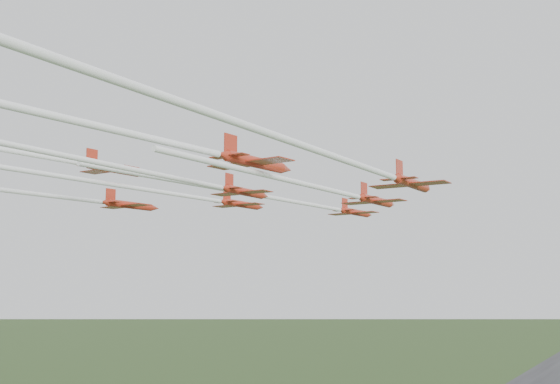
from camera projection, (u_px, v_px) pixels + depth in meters
The scene contains 8 objects.
jet_lead at pixel (300, 203), 97.13m from camera, with size 10.47×58.72×2.37m.
jet_row2_left at pixel (187, 196), 93.29m from camera, with size 9.36×49.25×2.39m.
jet_row2_right at pixel (337, 192), 83.15m from camera, with size 8.54×47.47×2.52m.
jet_row3_left at pixel (34, 194), 87.63m from camera, with size 12.40×58.96×2.48m.
jet_row3_mid at pixel (137, 170), 70.11m from camera, with size 7.88×66.52×2.34m.
jet_row3_right at pixel (336, 157), 57.68m from camera, with size 8.18×63.65×2.43m.
jet_row4_left at pixel (32, 155), 74.95m from camera, with size 9.48×48.03×2.39m.
jet_row4_right at pixel (108, 128), 55.49m from camera, with size 13.45×69.49×2.75m.
Camera 1 is at (48.25, -78.16, 43.41)m, focal length 45.00 mm.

